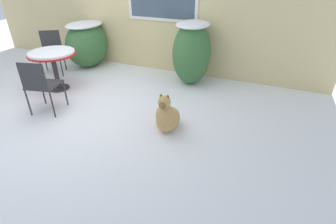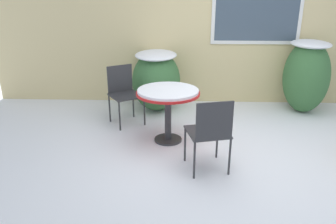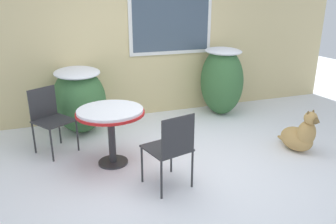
{
  "view_description": "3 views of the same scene",
  "coord_description": "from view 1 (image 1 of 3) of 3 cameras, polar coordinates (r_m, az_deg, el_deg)",
  "views": [
    {
      "loc": [
        2.9,
        -2.95,
        2.1
      ],
      "look_at": [
        1.66,
        -0.01,
        0.27
      ],
      "focal_mm": 28.0,
      "sensor_mm": 36.0,
      "label": 1
    },
    {
      "loc": [
        -0.63,
        -3.6,
        1.93
      ],
      "look_at": [
        -0.79,
        0.47,
        0.41
      ],
      "focal_mm": 35.0,
      "sensor_mm": 36.0,
      "label": 2
    },
    {
      "loc": [
        -1.42,
        -3.28,
        1.97
      ],
      "look_at": [
        0.0,
        0.6,
        0.55
      ],
      "focal_mm": 35.0,
      "sensor_mm": 36.0,
      "label": 3
    }
  ],
  "objects": [
    {
      "name": "ground_plane",
      "position": [
        4.64,
        -19.28,
        1.06
      ],
      "size": [
        16.0,
        16.0,
        0.0
      ],
      "primitive_type": "plane",
      "color": "white"
    },
    {
      "name": "house_wall",
      "position": [
        5.93,
        -6.82,
        22.99
      ],
      "size": [
        8.0,
        0.1,
        2.81
      ],
      "color": "#D1BC84",
      "rests_on": "ground_plane"
    },
    {
      "name": "shrub_left",
      "position": [
        6.33,
        -17.24,
        14.14
      ],
      "size": [
        0.81,
        1.07,
        0.99
      ],
      "color": "#386638",
      "rests_on": "ground_plane"
    },
    {
      "name": "patio_chair_near_table",
      "position": [
        6.2,
        -24.09,
        12.2
      ],
      "size": [
        0.6,
        0.6,
        0.87
      ],
      "rotation": [
        0.0,
        0.0,
        0.57
      ],
      "color": "#2D2D30",
      "rests_on": "ground_plane"
    },
    {
      "name": "patio_chair_far_side",
      "position": [
        4.45,
        -25.97,
        5.48
      ],
      "size": [
        0.53,
        0.53,
        0.87
      ],
      "rotation": [
        0.0,
        0.0,
        3.39
      ],
      "color": "#2D2D30",
      "rests_on": "ground_plane"
    },
    {
      "name": "patio_table",
      "position": [
        5.25,
        -23.84,
        10.78
      ],
      "size": [
        0.83,
        0.83,
        0.72
      ],
      "color": "#2D2D30",
      "rests_on": "ground_plane"
    },
    {
      "name": "dog",
      "position": [
        3.67,
        -0.21,
        -1.07
      ],
      "size": [
        0.39,
        0.67,
        0.62
      ],
      "rotation": [
        0.0,
        0.0,
        0.12
      ],
      "color": "tan",
      "rests_on": "ground_plane"
    },
    {
      "name": "shrub_middle",
      "position": [
        5.12,
        5.19,
        12.98
      ],
      "size": [
        0.71,
        0.87,
        1.19
      ],
      "color": "#386638",
      "rests_on": "ground_plane"
    }
  ]
}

